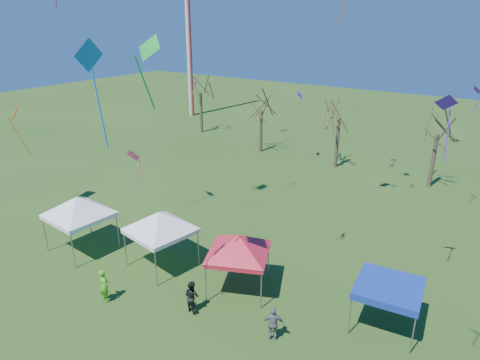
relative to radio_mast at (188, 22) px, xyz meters
The scene contains 20 objects.
ground 45.78m from the radio_mast, 50.53° to the right, with size 140.00×140.00×0.00m, color #274917.
radio_mast is the anchor object (origin of this frame).
tree_0 11.45m from the radio_mast, 42.77° to the right, with size 3.83×3.83×8.44m.
tree_1 20.72m from the radio_mast, 28.48° to the right, with size 3.42×3.42×7.54m.
tree_2 28.08m from the radio_mast, 20.57° to the right, with size 3.71×3.71×8.18m.
tree_3 36.04m from the radio_mast, 16.31° to the right, with size 3.59×3.59×7.91m.
tent_white_west 38.78m from the radio_mast, 59.94° to the right, with size 4.50×4.50×3.98m.
tent_white_mid 40.52m from the radio_mast, 52.32° to the right, with size 4.31×4.31×3.86m.
tent_red 43.22m from the radio_mast, 46.65° to the right, with size 3.84×3.84×3.65m.
tent_blue 47.61m from the radio_mast, 39.09° to the right, with size 3.08×3.08×2.19m.
person_green 44.15m from the radio_mast, 55.68° to the right, with size 0.65×0.43×1.78m, color #50BB1D.
person_grey 47.53m from the radio_mast, 45.53° to the right, with size 0.96×0.40×1.63m, color slate.
person_dark 45.15m from the radio_mast, 49.91° to the right, with size 0.79×0.62×1.62m, color black.
kite_13 25.33m from the radio_mast, 25.94° to the right, with size 0.84×1.10×2.50m.
kite_17 44.77m from the radio_mast, 35.13° to the right, with size 1.20×1.03×3.07m.
kite_19 40.00m from the radio_mast, 22.86° to the right, with size 0.77×0.80×1.82m.
kite_14 33.64m from the radio_mast, 70.22° to the right, with size 1.66×1.55×3.82m.
kite_5 46.33m from the radio_mast, 53.39° to the right, with size 0.43×1.11×3.63m.
kite_27 45.72m from the radio_mast, 51.13° to the right, with size 1.14×0.82×2.62m.
kite_1 38.12m from the radio_mast, 54.52° to the right, with size 1.01×0.66×2.16m.
Camera 1 is at (11.48, -12.14, 13.27)m, focal length 32.00 mm.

